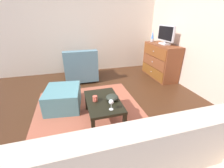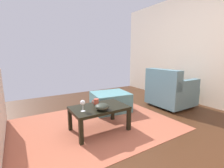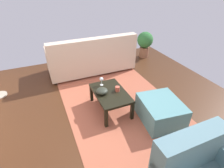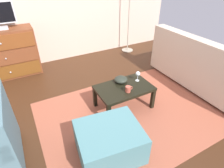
{
  "view_description": "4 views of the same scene",
  "coord_description": "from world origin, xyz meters",
  "views": [
    {
      "loc": [
        2.15,
        -0.41,
        1.58
      ],
      "look_at": [
        -0.01,
        0.2,
        0.54
      ],
      "focal_mm": 23.85,
      "sensor_mm": 36.0,
      "label": 1
    },
    {
      "loc": [
        1.17,
        1.97,
        1.11
      ],
      "look_at": [
        -0.07,
        -0.04,
        0.67
      ],
      "focal_mm": 25.19,
      "sensor_mm": 36.0,
      "label": 2
    },
    {
      "loc": [
        -2.15,
        0.97,
        2.08
      ],
      "look_at": [
        0.22,
        -0.05,
        0.49
      ],
      "focal_mm": 28.86,
      "sensor_mm": 36.0,
      "label": 3
    },
    {
      "loc": [
        -1.03,
        -1.86,
        1.85
      ],
      "look_at": [
        -0.01,
        0.04,
        0.45
      ],
      "focal_mm": 29.38,
      "sensor_mm": 36.0,
      "label": 4
    }
  ],
  "objects": [
    {
      "name": "ground_plane",
      "position": [
        0.0,
        0.0,
        -0.03
      ],
      "size": [
        5.29,
        4.95,
        0.05
      ],
      "primitive_type": "cube",
      "color": "#412514"
    },
    {
      "name": "area_rug",
      "position": [
        0.2,
        -0.2,
        0.0
      ],
      "size": [
        2.6,
        1.9,
        0.01
      ],
      "primitive_type": "cube",
      "color": "#A1543D",
      "rests_on": "ground_plane"
    },
    {
      "name": "coffee_table",
      "position": [
        0.17,
        0.0,
        0.32
      ],
      "size": [
        0.81,
        0.52,
        0.37
      ],
      "color": "black",
      "rests_on": "ground_plane"
    },
    {
      "name": "wine_glass",
      "position": [
        0.45,
        0.06,
        0.48
      ],
      "size": [
        0.07,
        0.07,
        0.16
      ],
      "color": "silver",
      "rests_on": "coffee_table"
    },
    {
      "name": "mug",
      "position": [
        0.16,
        -0.12,
        0.41
      ],
      "size": [
        0.11,
        0.08,
        0.08
      ],
      "color": "#BD523F",
      "rests_on": "coffee_table"
    },
    {
      "name": "bowl_decorative",
      "position": [
        0.2,
        0.14,
        0.41
      ],
      "size": [
        0.2,
        0.2,
        0.09
      ],
      "primitive_type": "ellipsoid",
      "color": "#282E25",
      "rests_on": "coffee_table"
    },
    {
      "name": "couch_large",
      "position": [
        1.73,
        -0.16,
        0.35
      ],
      "size": [
        0.85,
        2.02,
        0.9
      ],
      "color": "#332319",
      "rests_on": "ground_plane"
    },
    {
      "name": "ottoman",
      "position": [
        -0.4,
        -0.63,
        0.19
      ],
      "size": [
        0.77,
        0.69,
        0.37
      ],
      "primitive_type": "cube",
      "rotation": [
        0.0,
        0.0,
        -0.13
      ],
      "color": "teal",
      "rests_on": "ground_plane"
    },
    {
      "name": "potted_plant",
      "position": [
        1.99,
        -1.82,
        0.43
      ],
      "size": [
        0.44,
        0.44,
        0.72
      ],
      "color": "brown",
      "rests_on": "ground_plane"
    }
  ]
}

